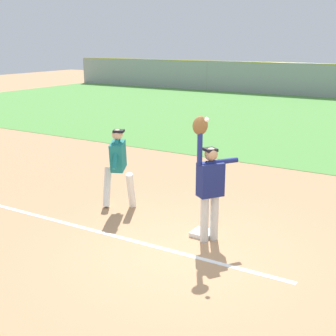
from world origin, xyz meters
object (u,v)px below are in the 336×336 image
Objects in this scene: baseball at (207,119)px; runner at (118,163)px; parked_car_silver at (297,82)px; first_base at (203,233)px; fielder at (209,181)px.

runner is at bearing 162.69° from baseball.
parked_car_silver is at bearing 102.78° from baseball.
baseball is (0.21, -0.37, 2.21)m from first_base.
fielder is 2.46m from runner.
runner is 23.24× the size of baseball.
parked_car_silver is at bearing 102.50° from first_base.
fielder is (0.18, -0.15, 1.08)m from first_base.
fielder reaches higher than runner.
fielder reaches higher than parked_car_silver.
first_base is 0.17× the size of fielder.
parked_car_silver reaches higher than first_base.
baseball reaches higher than parked_car_silver.
fielder is at bearing -38.72° from first_base.
runner is at bearing -76.77° from parked_car_silver.
fielder is at bearing -71.73° from parked_car_silver.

